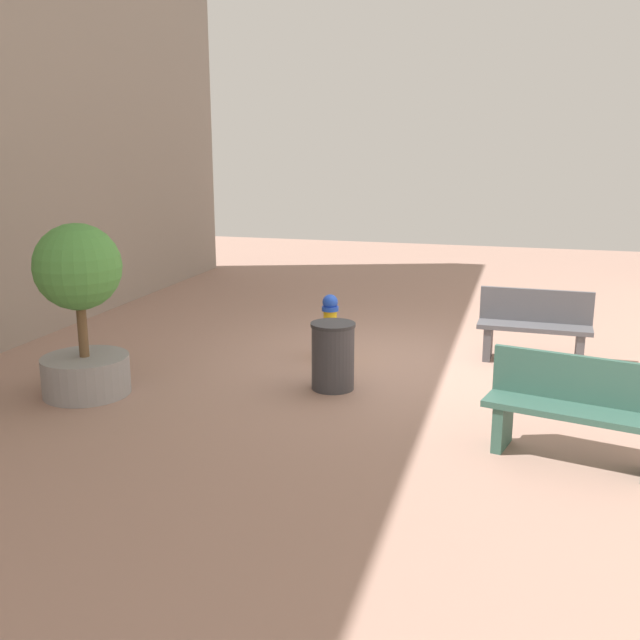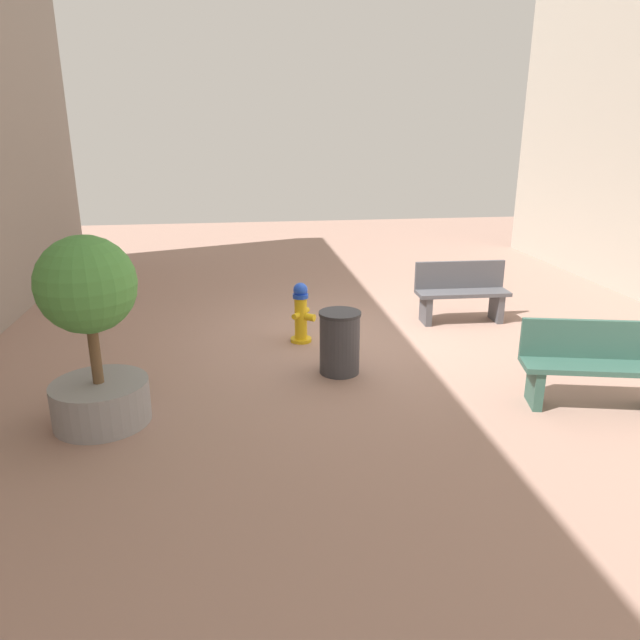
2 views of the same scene
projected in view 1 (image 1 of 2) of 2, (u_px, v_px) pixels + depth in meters
ground_plane at (396, 362)px, 9.65m from camera, size 23.40×23.40×0.00m
fire_hydrant at (330, 327)px, 9.73m from camera, size 0.36×0.37×0.88m
bench_near at (534, 326)px, 9.60m from camera, size 1.47×0.48×0.95m
bench_far at (577, 408)px, 6.59m from camera, size 1.68×0.81×0.95m
planter_tree at (80, 303)px, 8.18m from camera, size 0.99×0.99×1.98m
trash_bin at (333, 356)px, 8.53m from camera, size 0.53×0.53×0.80m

